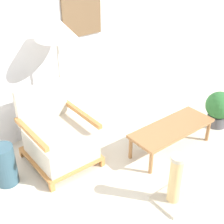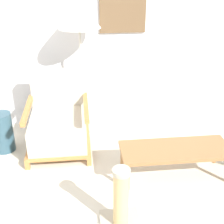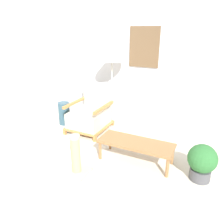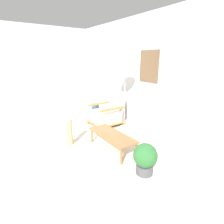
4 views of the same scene
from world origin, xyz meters
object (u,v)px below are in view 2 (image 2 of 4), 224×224
Objects in this scene: vase at (3,132)px; scratching_post at (121,205)px; floor_lamp at (79,21)px; armchair at (59,124)px; coffee_table at (175,151)px.

scratching_post reaches higher than vase.
floor_lamp is at bearing 98.91° from scratching_post.
vase is at bearing 132.50° from scratching_post.
floor_lamp is at bearing 20.68° from vase.
armchair is at bearing 113.17° from scratching_post.
armchair is 0.54× the size of floor_lamp.
coffee_table is 1.94m from vase.
armchair reaches higher than coffee_table.
vase is at bearing 159.54° from coffee_table.
coffee_table is (1.18, -0.67, -0.01)m from armchair.
vase is (-0.93, -0.35, -1.16)m from floor_lamp.
coffee_table is 1.91× the size of scratching_post.
scratching_post is at bearing -66.83° from armchair.
coffee_table is at bearing -49.13° from floor_lamp.
vase is at bearing 179.08° from armchair.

